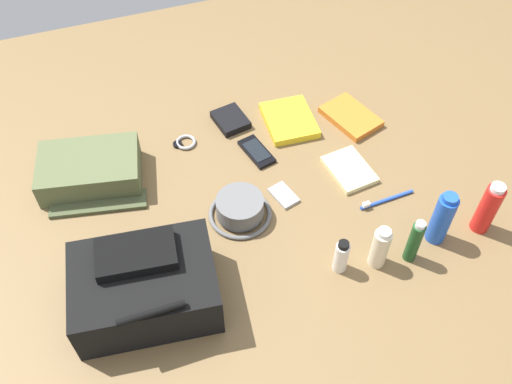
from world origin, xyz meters
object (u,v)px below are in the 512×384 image
(toiletry_pouch, at_px, (90,171))
(lotion_bottle, at_px, (380,248))
(wristwatch, at_px, (185,142))
(cell_phone, at_px, (257,152))
(wallet, at_px, (231,120))
(notepad, at_px, (349,170))
(backpack, at_px, (145,286))
(paperback_novel, at_px, (351,117))
(shampoo_bottle, at_px, (414,241))
(bucket_hat, at_px, (240,209))
(media_player, at_px, (284,195))
(deodorant_spray, at_px, (442,218))
(toothbrush, at_px, (384,200))
(travel_guidebook, at_px, (289,121))
(sunscreen_spray, at_px, (488,208))
(toothpaste_tube, at_px, (341,256))

(toiletry_pouch, xyz_separation_m, lotion_bottle, (-0.64, 0.52, 0.02))
(toiletry_pouch, relative_size, wristwatch, 4.35)
(cell_phone, distance_m, wallet, 0.15)
(notepad, bearing_deg, backpack, 12.35)
(toiletry_pouch, xyz_separation_m, paperback_novel, (-0.81, 0.01, -0.03))
(lotion_bottle, xyz_separation_m, notepad, (-0.07, -0.30, -0.06))
(toiletry_pouch, xyz_separation_m, shampoo_bottle, (-0.73, 0.53, 0.03))
(cell_phone, relative_size, wristwatch, 1.93)
(lotion_bottle, relative_size, cell_phone, 0.99)
(bucket_hat, distance_m, notepad, 0.35)
(paperback_novel, xyz_separation_m, cell_phone, (0.33, 0.04, -0.00))
(paperback_novel, height_order, media_player, paperback_novel)
(bucket_hat, bearing_deg, wristwatch, -76.73)
(backpack, distance_m, notepad, 0.68)
(media_player, bearing_deg, paperback_novel, -144.40)
(paperback_novel, xyz_separation_m, notepad, (0.10, 0.20, -0.00))
(deodorant_spray, relative_size, lotion_bottle, 1.26)
(toothbrush, bearing_deg, lotion_bottle, 57.02)
(media_player, bearing_deg, deodorant_spray, 141.36)
(wristwatch, bearing_deg, travel_guidebook, 176.55)
(backpack, distance_m, toothbrush, 0.69)
(media_player, xyz_separation_m, toothbrush, (-0.26, 0.11, 0.00))
(paperback_novel, xyz_separation_m, wallet, (0.36, -0.11, 0.00))
(toiletry_pouch, height_order, paperback_novel, toiletry_pouch)
(toiletry_pouch, relative_size, wallet, 2.81)
(bucket_hat, height_order, travel_guidebook, bucket_hat)
(bucket_hat, xyz_separation_m, wristwatch, (0.07, -0.31, -0.02))
(bucket_hat, relative_size, toothbrush, 1.04)
(sunscreen_spray, xyz_separation_m, deodorant_spray, (0.13, -0.01, 0.00))
(deodorant_spray, distance_m, paperback_novel, 0.49)
(cell_phone, xyz_separation_m, wristwatch, (0.19, -0.11, -0.00))
(sunscreen_spray, distance_m, notepad, 0.39)
(shampoo_bottle, distance_m, cell_phone, 0.54)
(deodorant_spray, relative_size, media_player, 1.82)
(lotion_bottle, distance_m, toothpaste_tube, 0.10)
(wristwatch, bearing_deg, notepad, 147.81)
(shampoo_bottle, bearing_deg, paperback_novel, -98.59)
(bucket_hat, bearing_deg, media_player, -170.63)
(lotion_bottle, distance_m, wristwatch, 0.68)
(travel_guidebook, distance_m, media_player, 0.30)
(shampoo_bottle, distance_m, notepad, 0.33)
(deodorant_spray, xyz_separation_m, lotion_bottle, (0.18, 0.02, -0.02))
(toothpaste_tube, distance_m, toothbrush, 0.26)
(shampoo_bottle, relative_size, cell_phone, 1.08)
(lotion_bottle, height_order, media_player, lotion_bottle)
(paperback_novel, height_order, notepad, paperback_novel)
(travel_guidebook, xyz_separation_m, cell_phone, (0.14, 0.09, -0.00))
(sunscreen_spray, height_order, toothbrush, sunscreen_spray)
(cell_phone, bearing_deg, bucket_hat, 59.71)
(cell_phone, distance_m, toothbrush, 0.40)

